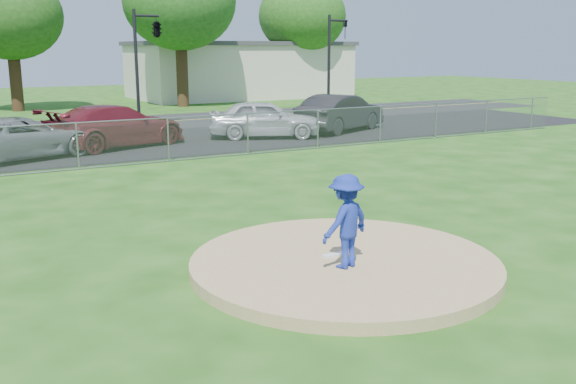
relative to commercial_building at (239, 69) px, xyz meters
name	(u,v)px	position (x,y,z in m)	size (l,w,h in m)	color
ground	(160,174)	(-16.00, -28.00, -2.16)	(120.00, 120.00, 0.00)	#1A4A10
pitchers_mound	(344,264)	(-16.00, -38.00, -2.06)	(5.40, 5.40, 0.20)	tan
pitching_rubber	(338,254)	(-16.00, -37.80, -1.94)	(0.60, 0.15, 0.04)	white
chain_link_fence	(139,142)	(-16.00, -26.00, -1.41)	(40.00, 0.06, 1.50)	gray
parking_lot	(106,147)	(-16.00, -21.50, -2.15)	(50.00, 8.00, 0.01)	black
street	(68,127)	(-16.00, -14.00, -2.16)	(60.00, 7.00, 0.01)	black
commercial_building	(239,69)	(0.00, 0.00, 0.00)	(16.40, 9.40, 4.30)	beige
tree_center	(9,2)	(-17.00, -4.00, 4.31)	(6.16, 6.16, 9.84)	#331E12
tree_far_right	(302,5)	(4.00, -3.00, 4.90)	(6.72, 6.72, 10.74)	#331E12
traffic_signal_center	(155,31)	(-12.03, -16.00, 2.45)	(1.42, 2.48, 5.60)	black
traffic_signal_right	(332,56)	(-1.76, -16.00, 1.20)	(1.28, 0.20, 5.60)	black
pitcher	(346,221)	(-16.24, -38.36, -1.17)	(1.02, 0.59, 1.58)	#1C309A
parked_car_gray	(22,138)	(-19.24, -22.90, -1.41)	(2.44, 5.29, 1.47)	gray
parked_car_darkred	(116,126)	(-15.68, -21.86, -1.32)	(2.32, 5.72, 1.66)	maroon
parked_car_pearl	(265,119)	(-9.36, -22.29, -1.34)	(1.92, 4.78, 1.63)	silver
parked_car_charcoal	(340,113)	(-5.27, -22.04, -1.30)	(1.80, 5.18, 1.71)	#232325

